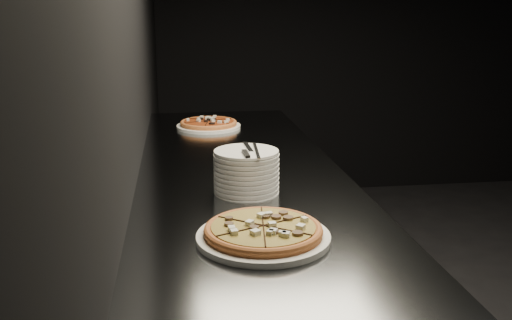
{
  "coord_description": "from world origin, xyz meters",
  "views": [
    {
      "loc": [
        -2.35,
        -1.99,
        1.5
      ],
      "look_at": [
        -2.08,
        -0.04,
        0.97
      ],
      "focal_mm": 40.0,
      "sensor_mm": 36.0,
      "label": 1
    }
  ],
  "objects": [
    {
      "name": "pizza_mushroom",
      "position": [
        -2.15,
        -0.65,
        0.94
      ],
      "size": [
        0.4,
        0.4,
        0.04
      ],
      "rotation": [
        0.0,
        0.0,
        0.41
      ],
      "color": "white",
      "rests_on": "counter"
    },
    {
      "name": "wall_back",
      "position": [
        0.0,
        2.5,
        1.4
      ],
      "size": [
        5.0,
        0.02,
        2.8
      ],
      "primitive_type": "cube",
      "color": "black",
      "rests_on": "floor"
    },
    {
      "name": "cutlery",
      "position": [
        -2.13,
        -0.27,
        1.06
      ],
      "size": [
        0.08,
        0.22,
        0.01
      ],
      "rotation": [
        0.0,
        0.0,
        0.04
      ],
      "color": "#B6B8BD",
      "rests_on": "plate_stack"
    },
    {
      "name": "counter",
      "position": [
        -2.13,
        0.0,
        0.46
      ],
      "size": [
        0.74,
        2.44,
        0.92
      ],
      "color": "slate",
      "rests_on": "floor"
    },
    {
      "name": "pizza_tomato",
      "position": [
        -2.2,
        0.78,
        0.94
      ],
      "size": [
        0.36,
        0.36,
        0.04
      ],
      "rotation": [
        0.0,
        0.0,
        0.33
      ],
      "color": "white",
      "rests_on": "counter"
    },
    {
      "name": "wall_left",
      "position": [
        -2.5,
        0.0,
        1.4
      ],
      "size": [
        0.02,
        5.0,
        2.8
      ],
      "primitive_type": "cube",
      "color": "black",
      "rests_on": "floor"
    },
    {
      "name": "ramekin",
      "position": [
        -2.15,
        -0.0,
        0.95
      ],
      "size": [
        0.07,
        0.07,
        0.06
      ],
      "color": "white",
      "rests_on": "counter"
    },
    {
      "name": "plate_stack",
      "position": [
        -2.14,
        -0.26,
        0.99
      ],
      "size": [
        0.21,
        0.21,
        0.14
      ],
      "color": "white",
      "rests_on": "counter"
    }
  ]
}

